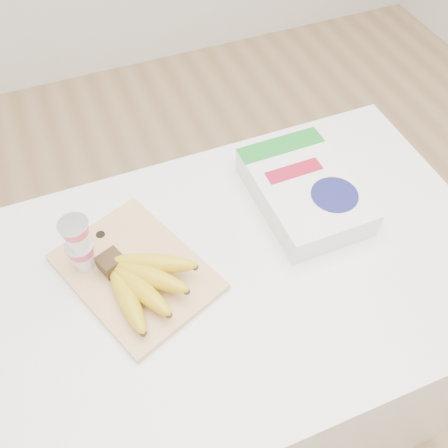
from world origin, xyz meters
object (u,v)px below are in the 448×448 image
object	(u,v)px
cutting_board	(136,272)
bananas	(141,280)
cereal_box	(304,191)
table	(243,345)
yogurt_stack	(79,244)

from	to	relation	value
cutting_board	bananas	xyz separation A→B (m)	(0.00, -0.05, 0.04)
cereal_box	cutting_board	bearing A→B (deg)	-173.47
table	cutting_board	distance (m)	0.48
cutting_board	yogurt_stack	distance (m)	0.13
table	cutting_board	world-z (taller)	cutting_board
bananas	yogurt_stack	xyz separation A→B (m)	(-0.09, 0.10, 0.05)
bananas	yogurt_stack	bearing A→B (deg)	133.74
table	cereal_box	bearing A→B (deg)	31.81
table	cereal_box	size ratio (longest dim) A/B	3.47
cutting_board	yogurt_stack	world-z (taller)	yogurt_stack
cutting_board	cereal_box	xyz separation A→B (m)	(0.42, 0.05, 0.03)
cutting_board	yogurt_stack	xyz separation A→B (m)	(-0.09, 0.05, 0.08)
table	bananas	bearing A→B (deg)	175.30
table	bananas	size ratio (longest dim) A/B	5.12
bananas	cereal_box	bearing A→B (deg)	13.39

